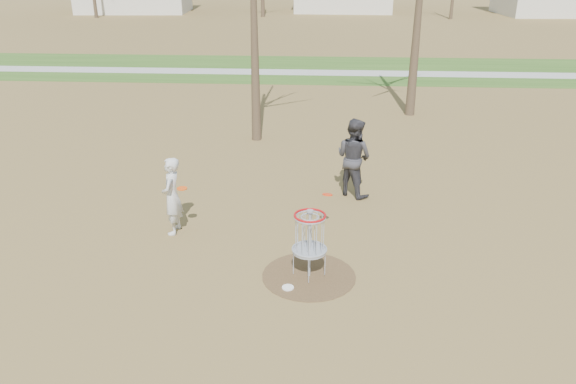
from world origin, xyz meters
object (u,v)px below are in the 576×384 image
object	(u,v)px
player_standing	(172,196)
disc_golf_basket	(310,233)
player_throwing	(354,157)
disc_grounded	(288,288)

from	to	relation	value
player_standing	disc_golf_basket	bearing A→B (deg)	62.27
player_standing	player_throwing	distance (m)	4.67
player_throwing	player_standing	bearing A→B (deg)	69.41
player_standing	disc_golf_basket	distance (m)	3.45
disc_golf_basket	player_standing	bearing A→B (deg)	151.22
disc_grounded	disc_golf_basket	xyz separation A→B (m)	(0.37, 0.46, 0.89)
player_standing	disc_golf_basket	size ratio (longest dim) A/B	1.28
player_standing	disc_grounded	xyz separation A→B (m)	(2.65, -2.12, -0.85)
player_standing	disc_grounded	world-z (taller)	player_standing
player_throwing	disc_golf_basket	world-z (taller)	player_throwing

